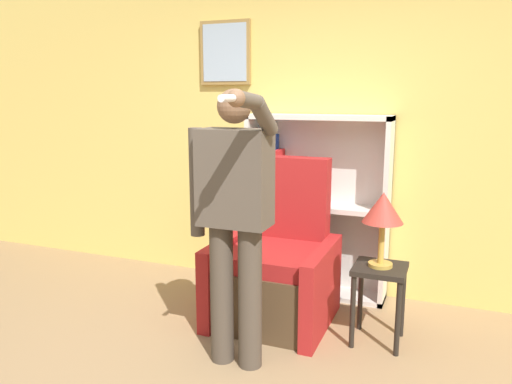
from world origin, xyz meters
TOP-DOWN VIEW (x-y plane):
  - wall_back at (-0.01, 2.03)m, footprint 8.00×0.11m
  - bookcase at (-0.07, 1.87)m, footprint 1.21×0.28m
  - armchair at (-0.07, 1.26)m, footprint 0.86×0.85m
  - person_standing at (-0.08, 0.51)m, footprint 0.58×0.78m
  - side_table at (0.73, 1.15)m, footprint 0.35×0.35m
  - table_lamp at (0.73, 1.15)m, footprint 0.28×0.28m

SIDE VIEW (x-z plane):
  - armchair at x=-0.07m, z-range -0.23..1.00m
  - side_table at x=0.73m, z-range 0.16..0.71m
  - bookcase at x=-0.07m, z-range -0.04..1.51m
  - table_lamp at x=0.73m, z-range 0.69..1.21m
  - person_standing at x=-0.08m, z-range 0.13..1.88m
  - wall_back at x=-0.01m, z-range 0.01..2.81m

